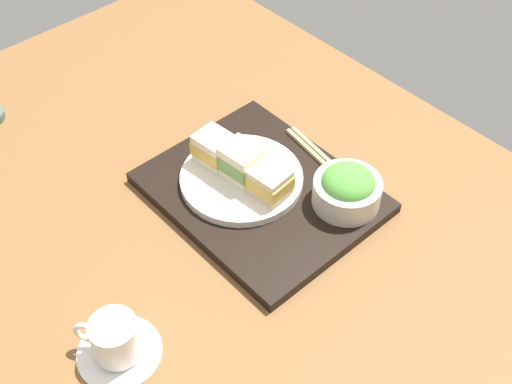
% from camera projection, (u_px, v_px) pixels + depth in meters
% --- Properties ---
extents(ground_plane, '(1.40, 1.00, 0.03)m').
position_uv_depth(ground_plane, '(224.00, 221.00, 1.15)').
color(ground_plane, brown).
extents(serving_tray, '(0.38, 0.30, 0.02)m').
position_uv_depth(serving_tray, '(261.00, 192.00, 1.17)').
color(serving_tray, black).
rests_on(serving_tray, ground_plane).
extents(sandwich_plate, '(0.21, 0.21, 0.01)m').
position_uv_depth(sandwich_plate, '(242.00, 179.00, 1.16)').
color(sandwich_plate, silver).
rests_on(sandwich_plate, serving_tray).
extents(sandwich_near, '(0.07, 0.06, 0.05)m').
position_uv_depth(sandwich_near, '(269.00, 182.00, 1.11)').
color(sandwich_near, beige).
rests_on(sandwich_near, sandwich_plate).
extents(sandwich_middle, '(0.07, 0.06, 0.06)m').
position_uv_depth(sandwich_middle, '(241.00, 163.00, 1.14)').
color(sandwich_middle, '#EFE5C1').
rests_on(sandwich_middle, sandwich_plate).
extents(sandwich_far, '(0.07, 0.06, 0.06)m').
position_uv_depth(sandwich_far, '(215.00, 149.00, 1.17)').
color(sandwich_far, '#EFE5C1').
rests_on(sandwich_far, sandwich_plate).
extents(salad_bowl, '(0.12, 0.12, 0.07)m').
position_uv_depth(salad_bowl, '(347.00, 189.00, 1.11)').
color(salad_bowl, beige).
rests_on(salad_bowl, serving_tray).
extents(chopsticks_pair, '(0.18, 0.04, 0.01)m').
position_uv_depth(chopsticks_pair, '(320.00, 157.00, 1.21)').
color(chopsticks_pair, tan).
rests_on(chopsticks_pair, serving_tray).
extents(coffee_cup, '(0.12, 0.12, 0.07)m').
position_uv_depth(coffee_cup, '(115.00, 341.00, 0.94)').
color(coffee_cup, white).
rests_on(coffee_cup, ground_plane).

